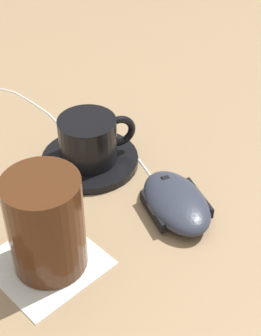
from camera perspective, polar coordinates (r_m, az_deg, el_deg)
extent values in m
plane|color=#9E7F5B|center=(0.62, -7.90, -6.50)|extent=(3.00, 3.00, 0.00)
cylinder|color=black|center=(0.70, -4.52, 0.89)|extent=(0.13, 0.13, 0.01)
cylinder|color=black|center=(0.68, -4.75, 3.14)|extent=(0.08, 0.08, 0.06)
torus|color=black|center=(0.69, -1.29, 4.10)|extent=(0.03, 0.05, 0.05)
ellipsoid|color=#2D3342|center=(0.62, 5.09, -3.77)|extent=(0.13, 0.11, 0.03)
cylinder|color=black|center=(0.64, 3.87, -1.40)|extent=(0.01, 0.01, 0.01)
cube|color=black|center=(0.62, 2.39, -4.82)|extent=(0.06, 0.03, 0.01)
cube|color=black|center=(0.64, 7.66, -3.25)|extent=(0.06, 0.03, 0.01)
cylinder|color=white|center=(0.69, 1.83, -0.16)|extent=(0.04, 0.02, 0.00)
cylinder|color=white|center=(0.72, -0.33, 1.74)|extent=(0.05, 0.00, 0.00)
cylinder|color=white|center=(0.74, -3.36, 2.80)|extent=(0.04, 0.03, 0.00)
cylinder|color=white|center=(0.76, -6.30, 3.75)|extent=(0.05, 0.01, 0.00)
cylinder|color=white|center=(0.79, -8.26, 5.21)|extent=(0.05, 0.01, 0.00)
cylinder|color=white|center=(0.83, -9.95, 6.60)|extent=(0.05, 0.01, 0.00)
cylinder|color=white|center=(0.86, -11.83, 7.74)|extent=(0.05, 0.00, 0.00)
cylinder|color=white|center=(0.89, -14.02, 8.52)|extent=(0.04, 0.02, 0.00)
sphere|color=white|center=(0.68, 2.69, -1.31)|extent=(0.00, 0.00, 0.00)
sphere|color=white|center=(0.71, 1.02, 0.94)|extent=(0.00, 0.00, 0.00)
sphere|color=white|center=(0.73, -1.63, 2.51)|extent=(0.00, 0.00, 0.00)
sphere|color=white|center=(0.75, -5.06, 3.07)|extent=(0.00, 0.00, 0.00)
sphere|color=white|center=(0.77, -7.49, 4.40)|extent=(0.00, 0.00, 0.00)
sphere|color=white|center=(0.81, -9.00, 5.97)|extent=(0.00, 0.00, 0.00)
sphere|color=white|center=(0.84, -10.87, 7.20)|extent=(0.00, 0.00, 0.00)
sphere|color=white|center=(0.88, -12.76, 8.26)|extent=(0.00, 0.00, 0.00)
cube|color=silver|center=(0.58, -9.29, -10.25)|extent=(0.11, 0.11, 0.00)
cylinder|color=#4C2814|center=(0.54, -9.36, -6.13)|extent=(0.08, 0.08, 0.12)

